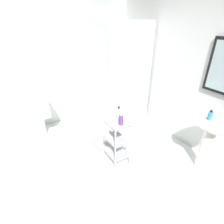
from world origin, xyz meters
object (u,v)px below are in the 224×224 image
Objects in this scene: pedestal_sink at (209,136)px; storage_cart at (116,139)px; bath_mat at (101,138)px; toilet at (37,121)px; conditioner_bottle_purple at (121,119)px; hand_soap_bottle at (210,116)px; lotion_bottle_white at (119,114)px; rinse_cup at (112,115)px; shower_stall at (117,101)px.

pedestal_sink is 1.09× the size of storage_cart.
pedestal_sink is 1.81m from bath_mat.
conditioner_bottle_purple is at bearing 31.24° from toilet.
hand_soap_bottle reaches higher than conditioner_bottle_purple.
toilet is at bearing -145.75° from lotion_bottle_white.
bath_mat is (-1.35, -0.96, -0.86)m from hand_soap_bottle.
bath_mat is (-0.52, 0.08, -0.78)m from rinse_cup.
shower_stall is 11.63× the size of conditioner_bottle_purple.
shower_stall is 1.32m from storage_cart.
toilet is (-2.17, -1.93, -0.26)m from pedestal_sink.
hand_soap_bottle is 1.20m from conditioner_bottle_purple.
storage_cart is 3.37× the size of lotion_bottle_white.
toilet is at bearing -148.01° from storage_cart.
conditioner_bottle_purple is (0.08, 0.02, 0.38)m from storage_cart.
conditioner_bottle_purple is 0.78× the size of lotion_bottle_white.
conditioner_bottle_purple is at bearing 15.26° from storage_cart.
rinse_cup is 0.17× the size of bath_mat.
toilet is at bearing -145.17° from rinse_cup.
lotion_bottle_white reaches higher than toilet.
toilet reaches higher than storage_cart.
shower_stall is at bearing -170.22° from pedestal_sink.
rinse_cup is at bearing -8.37° from bath_mat.
hand_soap_bottle reaches higher than toilet.
hand_soap_bottle reaches higher than pedestal_sink.
pedestal_sink reaches higher than toilet.
pedestal_sink is 5.94× the size of hand_soap_bottle.
hand_soap_bottle is 1.34× the size of rinse_cup.
toilet is 1.26m from bath_mat.
shower_stall is 2.47× the size of pedestal_sink.
hand_soap_bottle is at bearing 35.40° from bath_mat.
pedestal_sink reaches higher than bath_mat.
toilet is at bearing -100.77° from shower_stall.
shower_stall is 14.67× the size of hand_soap_bottle.
hand_soap_bottle is (2.10, 1.92, 0.56)m from toilet.
toilet is 3.47× the size of lotion_bottle_white.
shower_stall is at bearing 79.23° from toilet.
shower_stall is 1.87m from hand_soap_bottle.
lotion_bottle_white reaches higher than storage_cart.
toilet is 1.74m from lotion_bottle_white.
hand_soap_bottle is 0.79× the size of conditioner_bottle_purple.
rinse_cup is (1.27, 0.88, 0.48)m from toilet.
toilet is 2.90m from hand_soap_bottle.
conditioner_bottle_purple is (-0.69, -1.03, 0.24)m from pedestal_sink.
conditioner_bottle_purple is 0.12m from lotion_bottle_white.
shower_stall is 9.12× the size of lotion_bottle_white.
pedestal_sink is at bearing 4.98° from hand_soap_bottle.
pedestal_sink is (1.86, 0.32, 0.12)m from shower_stall.
rinse_cup reaches higher than pedestal_sink.
shower_stall is 3.33× the size of bath_mat.
pedestal_sink is 1.30m from lotion_bottle_white.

